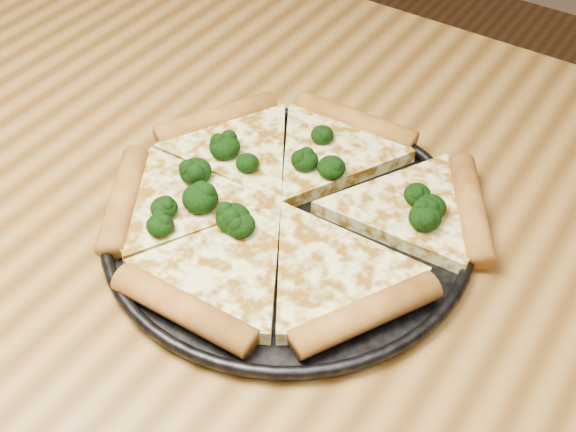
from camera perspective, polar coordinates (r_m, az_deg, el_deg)
The scene contains 4 objects.
dining_table at distance 0.78m, azimuth -8.23°, elevation -3.99°, with size 1.20×0.90×0.75m.
pizza_pan at distance 0.68m, azimuth -0.00°, elevation -0.51°, with size 0.34×0.34×0.02m.
pizza at distance 0.68m, azimuth -0.15°, elevation 0.95°, with size 0.36×0.32×0.03m.
broccoli_florets at distance 0.68m, azimuth -1.31°, elevation 1.97°, with size 0.24×0.21×0.02m.
Camera 1 is at (0.38, -0.37, 1.24)m, focal length 46.68 mm.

